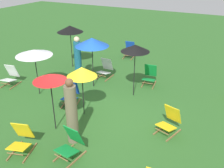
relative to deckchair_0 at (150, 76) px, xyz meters
name	(u,v)px	position (x,y,z in m)	size (l,w,h in m)	color
ground_plane	(96,111)	(-0.89, -2.80, -0.37)	(40.00, 40.00, 0.00)	#2D6026
deckchair_0	(150,76)	(0.00, 0.00, 0.00)	(0.57, 0.82, 0.83)	olive
deckchair_1	(129,50)	(-2.03, 2.62, 0.00)	(0.56, 0.81, 0.83)	olive
deckchair_3	(10,76)	(-4.97, -2.59, 0.00)	(0.60, 0.83, 0.83)	olive
deckchair_4	(71,94)	(-1.93, -2.73, 0.00)	(0.66, 0.86, 0.83)	olive
deckchair_6	(169,121)	(1.58, -2.79, 0.00)	(0.68, 0.87, 0.83)	olive
deckchair_7	(105,69)	(-1.93, -0.19, 0.00)	(0.49, 0.76, 0.83)	olive
deckchair_9	(71,144)	(-0.36, -4.91, 0.00)	(0.56, 0.81, 0.83)	olive
deckchair_10	(21,140)	(-1.60, -5.34, 0.00)	(0.67, 0.86, 0.83)	olive
umbrella_0	(92,42)	(-1.93, -1.20, 1.46)	(1.27, 1.27, 1.98)	black
umbrella_1	(50,78)	(-1.46, -4.17, 1.31)	(0.94, 0.94, 1.78)	black
umbrella_2	(70,29)	(-3.89, 0.15, 1.44)	(1.18, 1.18, 1.96)	black
umbrella_3	(135,48)	(-0.21, -1.18, 1.46)	(1.01, 1.01, 1.96)	black
umbrella_4	(34,53)	(-3.41, -2.68, 1.26)	(1.29, 1.29, 1.74)	black
umbrella_5	(82,72)	(-1.16, -3.08, 1.12)	(0.93, 0.93, 1.64)	black
person_0	(78,60)	(-2.80, -0.93, 0.52)	(0.32, 0.32, 1.86)	#195972
person_1	(72,113)	(-0.67, -4.38, 0.53)	(0.38, 0.38, 1.90)	#72664C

